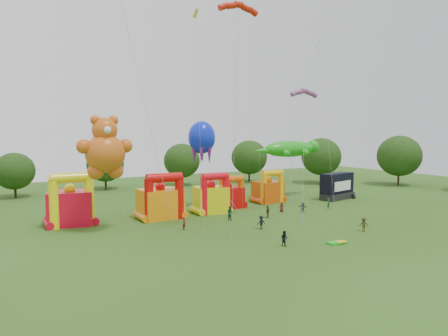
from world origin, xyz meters
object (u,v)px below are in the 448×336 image
stage_trailer (337,186)px  teddy_bear_kite (108,159)px  bouncy_castle_0 (71,205)px  bouncy_castle_2 (212,197)px  spectator_4 (268,211)px  gecko_kite (293,159)px  spectator_0 (155,214)px  octopus_kite (213,167)px

stage_trailer → teddy_bear_kite: 42.81m
bouncy_castle_0 → stage_trailer: bouncy_castle_0 is taller
bouncy_castle_2 → bouncy_castle_0: bearing=174.6°
teddy_bear_kite → spectator_4: (21.58, -2.49, -8.02)m
bouncy_castle_0 → bouncy_castle_2: size_ratio=1.13×
bouncy_castle_0 → gecko_kite: bearing=4.7°
stage_trailer → bouncy_castle_0: bearing=177.8°
teddy_bear_kite → spectator_0: bearing=23.7°
teddy_bear_kite → gecko_kite: teddy_bear_kite is taller
octopus_kite → spectator_0: bearing=-161.0°
stage_trailer → spectator_0: (-35.21, -1.60, -1.33)m
bouncy_castle_2 → gecko_kite: (19.51, 5.08, 4.81)m
bouncy_castle_2 → octopus_kite: octopus_kite is taller
spectator_4 → octopus_kite: bearing=-99.6°
stage_trailer → spectator_4: 21.70m
bouncy_castle_0 → teddy_bear_kite: 9.59m
bouncy_castle_0 → spectator_4: size_ratio=3.86×
stage_trailer → spectator_4: (-20.47, -7.09, -1.40)m
octopus_kite → spectator_4: (3.97, -9.19, -5.88)m
spectator_0 → bouncy_castle_0: bearing=148.4°
bouncy_castle_2 → spectator_0: bearing=-170.8°
teddy_bear_kite → spectator_4: 23.15m
stage_trailer → octopus_kite: 24.93m
teddy_bear_kite → spectator_4: bearing=-6.6°
bouncy_castle_2 → octopus_kite: size_ratio=0.44×
spectator_4 → bouncy_castle_0: bearing=-52.5°
teddy_bear_kite → octopus_kite: 18.97m
bouncy_castle_2 → spectator_0: size_ratio=3.18×
bouncy_castle_2 → gecko_kite: 20.72m
octopus_kite → spectator_0: size_ratio=7.23×
bouncy_castle_0 → spectator_4: bearing=-19.5°
spectator_0 → stage_trailer: bearing=-10.8°
bouncy_castle_0 → gecko_kite: (39.21, 3.22, 4.52)m
stage_trailer → spectator_4: stage_trailer is taller
bouncy_castle_0 → octopus_kite: (21.04, 0.32, 4.15)m
gecko_kite → spectator_0: (-28.94, -6.61, -6.19)m
bouncy_castle_2 → stage_trailer: size_ratio=0.80×
gecko_kite → octopus_kite: 18.40m
teddy_bear_kite → octopus_kite: bearing=20.8°
bouncy_castle_0 → teddy_bear_kite: teddy_bear_kite is taller
bouncy_castle_0 → teddy_bear_kite: size_ratio=0.49×
spectator_0 → spectator_4: (14.74, -5.48, -0.06)m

